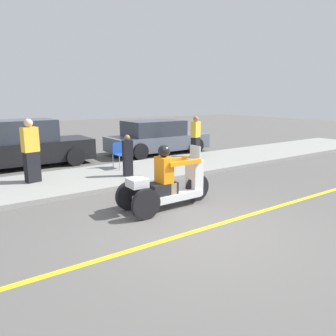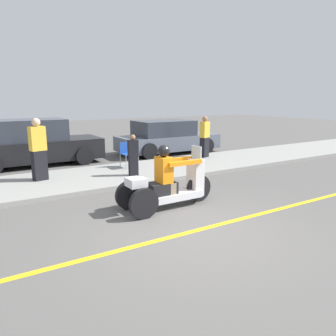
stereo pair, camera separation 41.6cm
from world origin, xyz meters
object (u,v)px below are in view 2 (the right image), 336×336
(motorcycle_trike, at_px, (168,185))
(spectator_with_child, at_px, (133,156))
(spectator_end_of_line, at_px, (205,138))
(parked_car_lot_center, at_px, (167,138))
(spectator_near_curb, at_px, (38,151))
(parked_car_lot_far, at_px, (34,144))
(folding_chair_curbside, at_px, (128,152))

(motorcycle_trike, height_order, spectator_with_child, motorcycle_trike)
(spectator_end_of_line, distance_m, parked_car_lot_center, 2.17)
(spectator_near_curb, height_order, spectator_with_child, spectator_near_curb)
(spectator_end_of_line, height_order, spectator_with_child, spectator_end_of_line)
(spectator_end_of_line, bearing_deg, motorcycle_trike, -135.76)
(spectator_end_of_line, height_order, parked_car_lot_far, spectator_end_of_line)
(motorcycle_trike, xyz_separation_m, spectator_end_of_line, (4.10, 3.99, 0.37))
(folding_chair_curbside, bearing_deg, spectator_end_of_line, 2.90)
(spectator_near_curb, height_order, folding_chair_curbside, spectator_near_curb)
(motorcycle_trike, xyz_separation_m, parked_car_lot_far, (-1.63, 6.40, 0.26))
(spectator_end_of_line, height_order, parked_car_lot_center, spectator_end_of_line)
(motorcycle_trike, distance_m, spectator_end_of_line, 5.73)
(spectator_with_child, relative_size, parked_car_lot_center, 0.28)
(motorcycle_trike, bearing_deg, folding_chair_curbside, 78.06)
(folding_chair_curbside, bearing_deg, parked_car_lot_far, 133.51)
(spectator_end_of_line, height_order, spectator_near_curb, spectator_near_curb)
(parked_car_lot_far, bearing_deg, spectator_end_of_line, -22.78)
(spectator_end_of_line, xyz_separation_m, spectator_with_child, (-3.64, -1.31, -0.17))
(spectator_end_of_line, xyz_separation_m, parked_car_lot_center, (-0.39, 2.13, -0.20))
(spectator_end_of_line, relative_size, parked_car_lot_far, 0.34)
(spectator_end_of_line, distance_m, folding_chair_curbside, 3.30)
(motorcycle_trike, relative_size, spectator_end_of_line, 1.43)
(folding_chair_curbside, height_order, parked_car_lot_center, parked_car_lot_center)
(spectator_with_child, bearing_deg, parked_car_lot_far, 119.45)
(motorcycle_trike, height_order, parked_car_lot_far, parked_car_lot_far)
(spectator_end_of_line, distance_m, parked_car_lot_far, 6.22)
(spectator_end_of_line, xyz_separation_m, spectator_near_curb, (-6.08, -0.45, 0.07))
(motorcycle_trike, distance_m, parked_car_lot_center, 7.16)
(spectator_with_child, bearing_deg, spectator_end_of_line, 19.76)
(folding_chair_curbside, bearing_deg, parked_car_lot_center, 38.36)
(spectator_end_of_line, bearing_deg, parked_car_lot_center, 100.38)
(spectator_near_curb, bearing_deg, parked_car_lot_far, 83.00)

